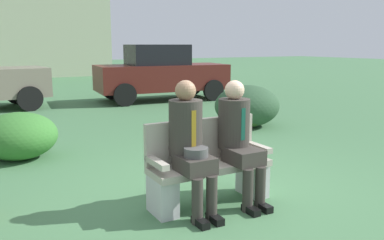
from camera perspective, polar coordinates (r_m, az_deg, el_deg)
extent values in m
plane|color=#45744A|center=(4.72, 3.22, -10.27)|extent=(80.00, 80.00, 0.00)
cube|color=#B7AD9E|center=(4.28, 2.62, -6.60)|extent=(1.32, 0.44, 0.07)
cube|color=#B7AD9E|center=(4.37, 1.34, -2.70)|extent=(1.32, 0.06, 0.45)
cube|color=#B7AD9E|center=(3.96, -5.07, -6.02)|extent=(0.08, 0.44, 0.06)
cube|color=#B7AD9E|center=(4.59, 9.26, -3.79)|extent=(0.08, 0.44, 0.06)
cube|color=silver|center=(4.10, -4.21, -10.73)|extent=(0.20, 0.37, 0.38)
cube|color=silver|center=(4.66, 8.54, -8.19)|extent=(0.20, 0.37, 0.38)
cube|color=#38332D|center=(3.97, 0.41, -6.26)|extent=(0.32, 0.38, 0.16)
cylinder|color=#38332D|center=(3.88, 0.76, -11.46)|extent=(0.11, 0.11, 0.45)
cylinder|color=#38332D|center=(3.95, 2.81, -11.02)|extent=(0.11, 0.11, 0.45)
cube|color=black|center=(3.91, 1.20, -14.33)|extent=(0.09, 0.22, 0.07)
cube|color=black|center=(3.98, 3.25, -13.84)|extent=(0.09, 0.22, 0.07)
cylinder|color=#38332D|center=(4.05, -0.91, -1.09)|extent=(0.34, 0.34, 0.56)
cube|color=olive|center=(3.90, 0.23, -1.24)|extent=(0.05, 0.01, 0.36)
sphere|color=#9E7556|center=(3.99, -0.93, 4.19)|extent=(0.21, 0.21, 0.21)
cylinder|color=#4C4C4C|center=(3.92, 0.58, -4.58)|extent=(0.24, 0.24, 0.09)
cube|color=#38332D|center=(4.28, 7.35, -5.09)|extent=(0.32, 0.38, 0.16)
cylinder|color=#38332D|center=(4.18, 7.91, -9.87)|extent=(0.11, 0.11, 0.45)
cylinder|color=#38332D|center=(4.28, 9.65, -9.46)|extent=(0.11, 0.11, 0.45)
cube|color=black|center=(4.21, 8.35, -12.53)|extent=(0.09, 0.22, 0.07)
cube|color=black|center=(4.30, 10.08, -12.06)|extent=(0.09, 0.22, 0.07)
cylinder|color=#38332D|center=(4.35, 5.97, -0.49)|extent=(0.34, 0.34, 0.53)
cube|color=#144C3D|center=(4.22, 7.25, -0.60)|extent=(0.05, 0.01, 0.34)
sphere|color=beige|center=(4.30, 6.06, 4.24)|extent=(0.21, 0.21, 0.21)
ellipsoid|color=#345927|center=(8.30, 7.59, 0.87)|extent=(0.91, 0.83, 0.57)
ellipsoid|color=#37762F|center=(6.48, -23.40, -2.09)|extent=(1.12, 1.03, 0.70)
ellipsoid|color=#2F5234|center=(8.41, 7.81, 2.00)|extent=(1.38, 1.26, 0.86)
cylinder|color=black|center=(12.59, -23.64, 3.57)|extent=(0.65, 0.20, 0.64)
cylinder|color=black|center=(11.08, -22.00, 2.83)|extent=(0.65, 0.20, 0.64)
cube|color=#591E19|center=(12.31, -4.28, 6.07)|extent=(4.02, 1.90, 0.76)
cube|color=black|center=(12.23, -5.00, 9.22)|extent=(1.81, 1.50, 0.60)
cylinder|color=black|center=(13.58, 0.06, 4.92)|extent=(0.65, 0.20, 0.64)
cylinder|color=black|center=(12.18, 3.07, 4.24)|extent=(0.65, 0.20, 0.64)
cylinder|color=black|center=(12.72, -11.27, 4.32)|extent=(0.65, 0.20, 0.64)
cylinder|color=black|center=(11.21, -9.49, 3.54)|extent=(0.65, 0.20, 0.64)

